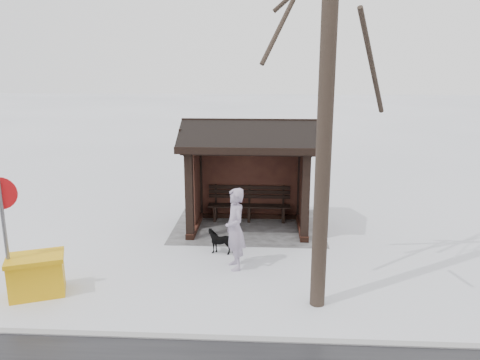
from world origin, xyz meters
name	(u,v)px	position (x,y,z in m)	size (l,w,h in m)	color
ground	(248,228)	(0.00, 0.00, 0.00)	(120.00, 120.00, 0.00)	white
kerb	(235,339)	(0.00, 5.50, 0.01)	(120.00, 0.15, 0.06)	gray
trampled_patch	(249,226)	(0.00, -0.20, 0.01)	(4.20, 3.20, 0.02)	gray
bus_shelter	(249,152)	(0.00, -0.16, 2.17)	(3.60, 2.40, 3.09)	#331A12
pedestrian	(235,229)	(0.19, 2.64, 0.93)	(0.68, 0.45, 1.87)	#978AA1
dog	(222,241)	(0.58, 1.77, 0.30)	(0.32, 0.71, 0.60)	black
grit_bin	(37,275)	(4.07, 4.12, 0.42)	(1.27, 1.09, 0.83)	#D69C0C
road_sign	(3,213)	(4.51, 4.27, 1.76)	(0.62, 0.14, 2.46)	slate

